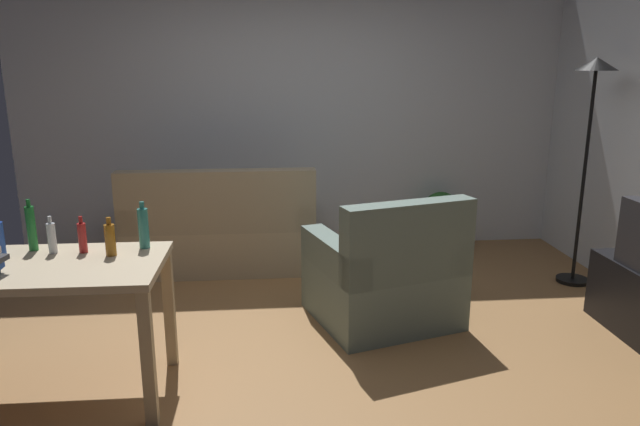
# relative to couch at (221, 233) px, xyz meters

# --- Properties ---
(ground_plane) EXTENTS (5.20, 4.40, 0.02)m
(ground_plane) POSITION_rel_couch_xyz_m (0.68, -1.59, -0.32)
(ground_plane) COLOR #9E7042
(wall_rear) EXTENTS (5.20, 0.10, 2.70)m
(wall_rear) POSITION_rel_couch_xyz_m (0.68, 0.61, 1.04)
(wall_rear) COLOR silver
(wall_rear) RESTS_ON ground_plane
(couch) EXTENTS (1.63, 0.84, 0.92)m
(couch) POSITION_rel_couch_xyz_m (0.00, 0.00, 0.00)
(couch) COLOR tan
(couch) RESTS_ON ground_plane
(torchiere_lamp) EXTENTS (0.32, 0.32, 1.81)m
(torchiere_lamp) POSITION_rel_couch_xyz_m (2.93, -0.65, 1.10)
(torchiere_lamp) COLOR black
(torchiere_lamp) RESTS_ON ground_plane
(desk) EXTENTS (1.21, 0.71, 0.76)m
(desk) POSITION_rel_couch_xyz_m (-0.74, -2.05, 0.34)
(desk) COLOR #C6B28E
(desk) RESTS_ON ground_plane
(potted_plant) EXTENTS (0.36, 0.36, 0.57)m
(potted_plant) POSITION_rel_couch_xyz_m (2.08, 0.31, 0.02)
(potted_plant) COLOR brown
(potted_plant) RESTS_ON ground_plane
(armchair) EXTENTS (1.10, 1.06, 0.92)m
(armchair) POSITION_rel_couch_xyz_m (1.22, -1.26, 0.01)
(armchair) COLOR slate
(armchair) RESTS_ON ground_plane
(bottle_green) EXTENTS (0.05, 0.05, 0.29)m
(bottle_green) POSITION_rel_couch_xyz_m (-0.87, -1.81, 0.58)
(bottle_green) COLOR #1E722D
(bottle_green) RESTS_ON desk
(bottle_clear) EXTENTS (0.04, 0.04, 0.21)m
(bottle_clear) POSITION_rel_couch_xyz_m (-0.75, -1.88, 0.54)
(bottle_clear) COLOR silver
(bottle_clear) RESTS_ON desk
(bottle_red) EXTENTS (0.05, 0.05, 0.20)m
(bottle_red) POSITION_rel_couch_xyz_m (-0.59, -1.88, 0.54)
(bottle_red) COLOR #AD2323
(bottle_red) RESTS_ON desk
(bottle_amber) EXTENTS (0.06, 0.06, 0.21)m
(bottle_amber) POSITION_rel_couch_xyz_m (-0.42, -1.95, 0.54)
(bottle_amber) COLOR #9E6019
(bottle_amber) RESTS_ON desk
(bottle_tall) EXTENTS (0.06, 0.06, 0.26)m
(bottle_tall) POSITION_rel_couch_xyz_m (-0.27, -1.82, 0.57)
(bottle_tall) COLOR teal
(bottle_tall) RESTS_ON desk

